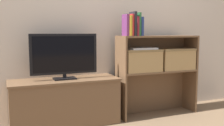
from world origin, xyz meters
The scene contains 16 objects.
ground_plane centered at (0.00, 0.00, 0.00)m, with size 16.00×16.00×0.00m, color brown.
wall_back centered at (0.00, 0.41, 1.20)m, with size 10.00×0.05×2.40m.
tv_stand centered at (-0.50, 0.19, 0.24)m, with size 1.09×0.39×0.47m.
tv centered at (-0.50, 0.18, 0.72)m, with size 0.67×0.14×0.46m.
bookshelf_lower_tier centered at (0.56, 0.20, 0.32)m, with size 0.94×0.28×0.51m.
bookshelf_upper_tier centered at (0.56, 0.19, 0.77)m, with size 0.94×0.28×0.39m.
book_plum centered at (0.14, 0.10, 1.02)m, with size 0.03×0.13×0.22m.
book_mustard centered at (0.17, 0.10, 1.01)m, with size 0.02×0.15×0.21m.
book_crimson centered at (0.20, 0.10, 1.02)m, with size 0.02×0.13×0.23m.
book_charcoal centered at (0.23, 0.10, 1.03)m, with size 0.03×0.13×0.25m.
book_maroon centered at (0.25, 0.10, 1.01)m, with size 0.02×0.15×0.20m.
book_forest centered at (0.28, 0.10, 1.03)m, with size 0.02×0.13×0.24m.
book_navy centered at (0.31, 0.10, 1.01)m, with size 0.03×0.14×0.20m.
storage_basket_left centered at (0.34, 0.12, 0.65)m, with size 0.43×0.24×0.24m.
storage_basket_right centered at (0.79, 0.12, 0.65)m, with size 0.43×0.24×0.24m.
laptop centered at (0.34, 0.12, 0.77)m, with size 0.30×0.23×0.02m.
Camera 1 is at (-1.06, -2.40, 0.94)m, focal length 42.00 mm.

